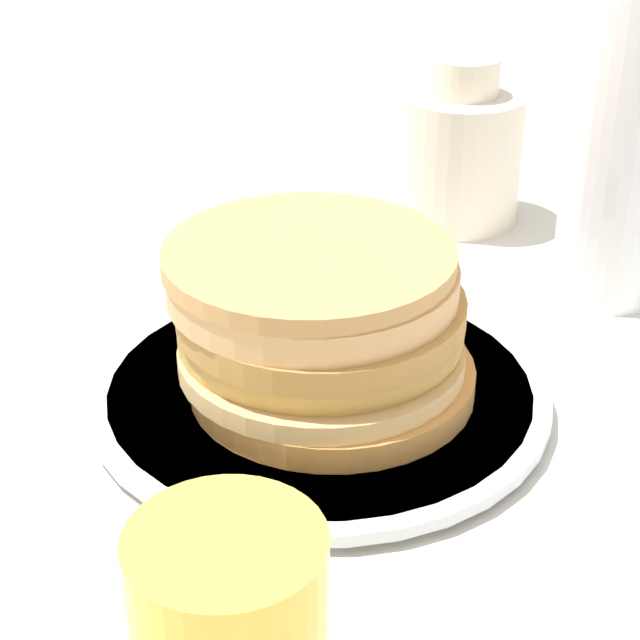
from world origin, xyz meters
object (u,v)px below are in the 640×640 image
at_px(water_bottle_near, 627,131).
at_px(pancake_stack, 320,319).
at_px(cream_jug, 460,151).
at_px(plate, 320,392).
at_px(juice_glass, 229,625).

bearing_deg(water_bottle_near, pancake_stack, 142.09).
bearing_deg(water_bottle_near, cream_jug, 52.30).
height_order(plate, water_bottle_near, water_bottle_near).
relative_size(plate, pancake_stack, 1.49).
relative_size(plate, juice_glass, 3.09).
distance_m(juice_glass, cream_jug, 0.50).
bearing_deg(cream_jug, plate, 175.12).
bearing_deg(pancake_stack, juice_glass, -171.75).
height_order(pancake_stack, cream_jug, cream_jug).
bearing_deg(plate, juice_glass, -171.90).
bearing_deg(plate, pancake_stack, 18.89).
xyz_separation_m(juice_glass, water_bottle_near, (0.41, -0.11, 0.07)).
xyz_separation_m(plate, water_bottle_near, (0.19, -0.14, 0.11)).
distance_m(plate, water_bottle_near, 0.26).
bearing_deg(plate, cream_jug, -4.88).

